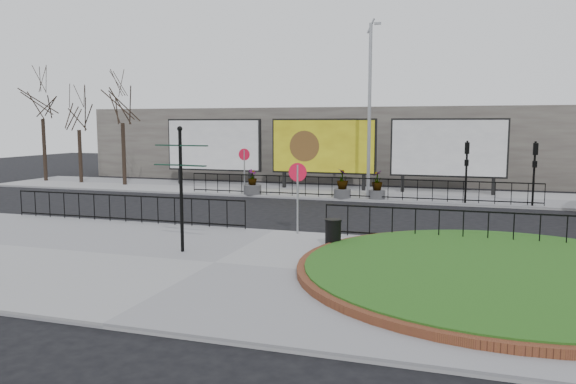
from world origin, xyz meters
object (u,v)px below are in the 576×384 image
at_px(lamp_post, 370,107).
at_px(fingerpost_sign, 181,177).
at_px(litter_bin, 333,233).
at_px(planter_b, 342,186).
at_px(planter_c, 377,187).
at_px(billboard_mid, 323,147).
at_px(planter_a, 252,186).

bearing_deg(lamp_post, fingerpost_sign, -101.23).
relative_size(litter_bin, planter_b, 0.58).
height_order(planter_b, planter_c, planter_b).
bearing_deg(planter_b, lamp_post, 56.37).
xyz_separation_m(fingerpost_sign, litter_bin, (4.15, 1.99, -1.81)).
relative_size(billboard_mid, litter_bin, 7.10).
relative_size(litter_bin, planter_c, 0.60).
relative_size(planter_a, planter_b, 0.90).
bearing_deg(litter_bin, planter_a, 122.07).
height_order(lamp_post, planter_b, lamp_post).
bearing_deg(lamp_post, planter_c, -64.06).
bearing_deg(lamp_post, planter_a, -165.17).
xyz_separation_m(fingerpost_sign, planter_b, (1.93, 13.48, -1.64)).
relative_size(fingerpost_sign, litter_bin, 4.28).
distance_m(fingerpost_sign, litter_bin, 4.95).
distance_m(lamp_post, planter_a, 7.56).
bearing_deg(litter_bin, lamp_post, 95.06).
bearing_deg(planter_a, litter_bin, -57.93).
relative_size(lamp_post, planter_c, 6.39).
distance_m(lamp_post, planter_b, 4.52).
relative_size(planter_a, planter_c, 0.94).
xyz_separation_m(lamp_post, planter_a, (-6.04, -1.60, -4.25)).
bearing_deg(litter_bin, planter_c, 92.29).
height_order(billboard_mid, lamp_post, lamp_post).
height_order(planter_a, planter_b, planter_b).
bearing_deg(billboard_mid, planter_a, -130.36).
height_order(litter_bin, planter_a, planter_a).
bearing_deg(planter_c, fingerpost_sign, -105.10).
bearing_deg(litter_bin, fingerpost_sign, -154.44).
relative_size(billboard_mid, planter_a, 4.57).
xyz_separation_m(lamp_post, planter_c, (0.69, -1.42, -4.12)).
xyz_separation_m(billboard_mid, fingerpost_sign, (0.01, -17.05, -0.22)).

